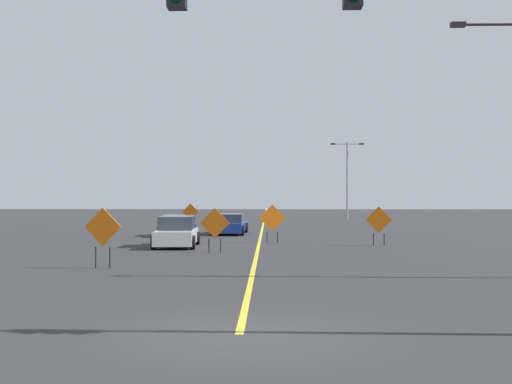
{
  "coord_description": "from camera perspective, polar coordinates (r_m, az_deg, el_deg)",
  "views": [
    {
      "loc": [
        0.55,
        -12.17,
        2.54
      ],
      "look_at": [
        -0.1,
        19.7,
        2.61
      ],
      "focal_mm": 47.63,
      "sensor_mm": 36.0,
      "label": 1
    }
  ],
  "objects": [
    {
      "name": "ground",
      "position": [
        12.45,
        -1.42,
        -11.89
      ],
      "size": [
        195.2,
        195.2,
        0.0
      ],
      "primitive_type": "plane",
      "color": "#2D2D30"
    },
    {
      "name": "construction_sign_median_far",
      "position": [
        45.35,
        -5.53,
        -1.82
      ],
      "size": [
        1.11,
        0.23,
        1.89
      ],
      "color": "orange",
      "rests_on": "ground"
    },
    {
      "name": "traffic_signal_assembly",
      "position": [
        13.01,
        16.43,
        14.18
      ],
      "size": [
        12.74,
        0.44,
        7.34
      ],
      "color": "gray",
      "rests_on": "ground"
    },
    {
      "name": "construction_sign_median_near",
      "position": [
        35.06,
        1.38,
        -2.3
      ],
      "size": [
        1.39,
        0.22,
        1.97
      ],
      "color": "orange",
      "rests_on": "ground"
    },
    {
      "name": "car_orange_near",
      "position": [
        40.87,
        -6.61,
        -2.84
      ],
      "size": [
        2.18,
        3.93,
        1.26
      ],
      "color": "orange",
      "rests_on": "ground"
    },
    {
      "name": "construction_sign_right_lane",
      "position": [
        23.62,
        -12.74,
        -3.11
      ],
      "size": [
        1.31,
        0.27,
        2.07
      ],
      "color": "orange",
      "rests_on": "ground"
    },
    {
      "name": "street_lamp_mid_right",
      "position": [
        65.47,
        7.68,
        1.52
      ],
      "size": [
        3.16,
        0.24,
        7.44
      ],
      "color": "gray",
      "rests_on": "ground"
    },
    {
      "name": "road_centre_stripe",
      "position": [
        66.45,
        0.7,
        -2.32
      ],
      "size": [
        0.16,
        108.44,
        0.01
      ],
      "color": "yellow",
      "rests_on": "ground"
    },
    {
      "name": "car_blue_passing",
      "position": [
        42.57,
        -2.22,
        -2.75
      ],
      "size": [
        2.18,
        4.61,
        1.26
      ],
      "color": "#1E389E",
      "rests_on": "ground"
    },
    {
      "name": "construction_sign_left_lane",
      "position": [
        29.27,
        -3.48,
        -2.77
      ],
      "size": [
        1.3,
        0.18,
        1.92
      ],
      "color": "orange",
      "rests_on": "ground"
    },
    {
      "name": "construction_sign_right_shoulder",
      "position": [
        33.57,
        10.28,
        -2.43
      ],
      "size": [
        1.29,
        0.27,
        1.92
      ],
      "color": "orange",
      "rests_on": "ground"
    },
    {
      "name": "car_white_far",
      "position": [
        32.59,
        -6.67,
        -3.42
      ],
      "size": [
        2.1,
        4.38,
        1.45
      ],
      "color": "white",
      "rests_on": "ground"
    }
  ]
}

